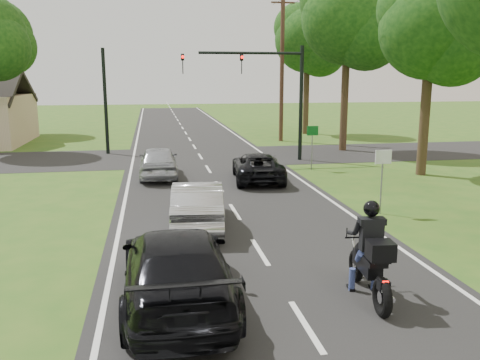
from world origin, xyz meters
name	(u,v)px	position (x,y,z in m)	size (l,w,h in m)	color
ground	(260,252)	(0.00, 0.00, 0.00)	(140.00, 140.00, 0.00)	#2C5618
road	(213,177)	(0.00, 10.00, 0.01)	(8.00, 100.00, 0.01)	black
cross_road	(200,157)	(0.00, 16.00, 0.01)	(60.00, 7.00, 0.01)	black
motorcycle_rider	(371,261)	(1.62, -3.08, 0.81)	(0.72, 2.41, 2.07)	black
dark_suv	(258,166)	(1.82, 8.96, 0.62)	(2.02, 4.38, 1.22)	black
silver_sedan	(197,204)	(-1.37, 2.57, 0.70)	(1.46, 4.18, 1.38)	#BBBBC0
silver_suv	(158,162)	(-2.40, 10.41, 0.72)	(1.67, 4.15, 1.41)	#ABADB3
dark_car_behind	(177,267)	(-2.25, -2.62, 0.77)	(2.12, 5.21, 1.51)	black
traffic_signal	(267,82)	(3.34, 14.00, 4.14)	(6.38, 0.44, 6.00)	black
signal_pole_far	(105,102)	(-5.20, 18.00, 3.00)	(0.20, 0.20, 6.00)	black
utility_pole_far	(282,66)	(6.20, 22.00, 5.08)	(1.60, 0.28, 10.00)	#4D2F23
sign_white	(383,166)	(4.70, 2.98, 1.60)	(0.55, 0.07, 2.12)	slate
sign_green	(312,137)	(4.90, 10.98, 1.60)	(0.55, 0.07, 2.12)	slate
tree_row_c	(439,34)	(9.75, 8.80, 6.23)	(4.80, 4.65, 8.76)	#332316
tree_row_d	(354,23)	(9.10, 16.76, 7.43)	(5.76, 5.58, 10.45)	#332316
tree_row_e	(312,43)	(9.48, 25.78, 6.83)	(5.28, 5.12, 9.61)	#332316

